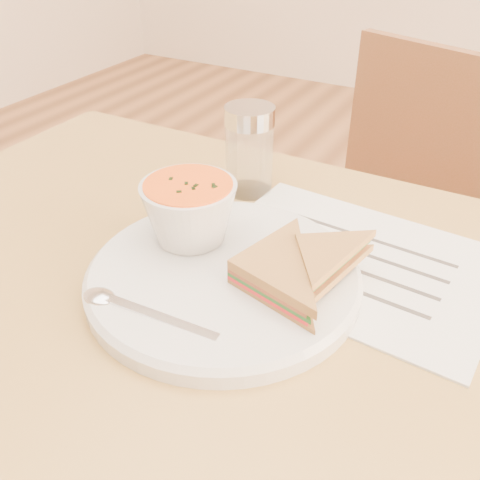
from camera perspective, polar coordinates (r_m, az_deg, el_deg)
The scene contains 9 objects.
dining_table at distance 0.88m, azimuth -1.98°, elevation -24.16°, with size 1.00×0.70×0.75m, color brown, non-canonical shape.
chair_far at distance 1.19m, azimuth 12.67°, elevation -2.58°, with size 0.38×0.38×0.86m, color brown, non-canonical shape.
plate at distance 0.60m, azimuth -1.78°, elevation -4.02°, with size 0.30×0.30×0.02m, color silver, non-canonical shape.
soup_bowl at distance 0.62m, azimuth -5.38°, elevation 2.75°, with size 0.11×0.11×0.08m, color silver, non-canonical shape.
sandwich_half_a at distance 0.56m, azimuth -1.36°, elevation -3.62°, with size 0.12×0.12×0.04m, color #A36D39, non-canonical shape.
sandwich_half_b at distance 0.59m, azimuth 5.84°, elevation -0.47°, with size 0.09×0.09×0.03m, color #A36D39, non-canonical shape.
spoon at distance 0.54m, azimuth -10.24°, elevation -7.58°, with size 0.18×0.04×0.01m, color silver, non-canonical shape.
paper_menu at distance 0.65m, azimuth 11.71°, elevation -2.06°, with size 0.33×0.24×0.00m, color white, non-canonical shape.
condiment_shaker at distance 0.76m, azimuth 0.99°, elevation 9.55°, with size 0.07×0.07×0.13m, color silver, non-canonical shape.
Camera 1 is at (0.25, -0.39, 1.12)m, focal length 40.00 mm.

